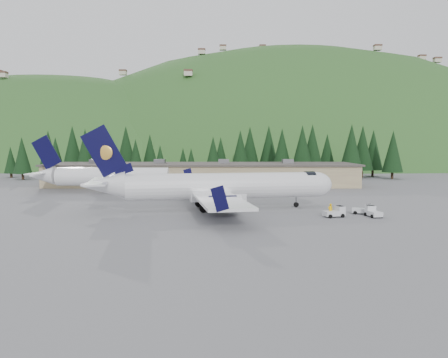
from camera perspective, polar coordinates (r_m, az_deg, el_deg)
ground at (r=64.89m, az=0.01°, el=-3.95°), size 600.00×600.00×0.00m
airliner at (r=64.30m, az=-0.95°, el=-1.06°), size 37.22×35.11×12.38m
second_airliner at (r=89.89m, az=-16.12°, el=0.38°), size 27.50×11.00×10.05m
baggage_tug_a at (r=59.65m, az=14.38°, el=-4.22°), size 2.98×2.20×1.45m
baggage_tug_b at (r=63.24m, az=17.78°, el=-3.82°), size 2.85×2.13×1.38m
baggage_tug_c at (r=61.33m, az=18.84°, el=-4.10°), size 1.95×2.80×1.40m
terminal_building at (r=102.53m, az=-2.84°, el=0.66°), size 71.00×17.00×6.10m
ramp_worker at (r=59.77m, az=13.71°, el=-3.96°), size 0.65×0.43×1.76m
tree_line at (r=125.07m, az=-0.01°, el=3.76°), size 112.46×18.87×14.10m
hills at (r=291.79m, az=10.78°, el=-13.97°), size 614.00×330.00×300.00m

